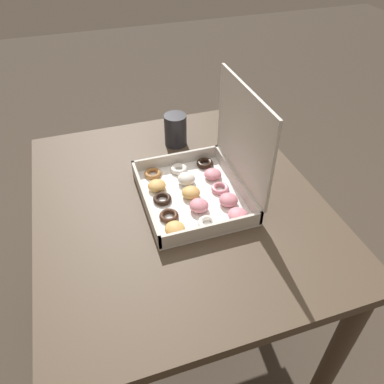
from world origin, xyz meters
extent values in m
plane|color=#42382D|center=(0.00, 0.00, 0.00)|extent=(8.00, 8.00, 0.00)
cube|color=#4C3D2D|center=(0.00, 0.00, 0.70)|extent=(0.91, 0.78, 0.03)
cylinder|color=#4C3D2D|center=(-0.41, -0.34, 0.34)|extent=(0.06, 0.06, 0.69)
cylinder|color=#4C3D2D|center=(-0.41, 0.34, 0.34)|extent=(0.06, 0.06, 0.69)
cylinder|color=#4C3D2D|center=(0.41, 0.34, 0.34)|extent=(0.06, 0.06, 0.69)
cube|color=white|center=(0.01, 0.04, 0.72)|extent=(0.33, 0.28, 0.01)
cube|color=beige|center=(0.01, -0.09, 0.75)|extent=(0.33, 0.01, 0.04)
cube|color=beige|center=(0.01, 0.17, 0.75)|extent=(0.33, 0.01, 0.04)
cube|color=beige|center=(-0.15, 0.04, 0.75)|extent=(0.01, 0.28, 0.04)
cube|color=beige|center=(0.17, 0.04, 0.75)|extent=(0.01, 0.28, 0.04)
cube|color=beige|center=(0.01, 0.18, 0.90)|extent=(0.33, 0.01, 0.26)
torus|color=#9E6633|center=(-0.12, -0.04, 0.73)|extent=(0.05, 0.05, 0.01)
ellipsoid|color=tan|center=(-0.05, -0.05, 0.74)|extent=(0.05, 0.05, 0.03)
torus|color=black|center=(0.00, -0.04, 0.73)|extent=(0.05, 0.05, 0.01)
torus|color=#381E11|center=(0.07, -0.05, 0.73)|extent=(0.05, 0.05, 0.01)
ellipsoid|color=tan|center=(0.13, -0.05, 0.74)|extent=(0.05, 0.05, 0.03)
torus|color=white|center=(-0.12, 0.04, 0.73)|extent=(0.05, 0.05, 0.02)
ellipsoid|color=white|center=(-0.05, 0.04, 0.74)|extent=(0.05, 0.05, 0.03)
ellipsoid|color=tan|center=(0.01, 0.04, 0.74)|extent=(0.05, 0.05, 0.03)
ellipsoid|color=pink|center=(0.07, 0.04, 0.74)|extent=(0.05, 0.05, 0.03)
torus|color=white|center=(0.13, 0.04, 0.73)|extent=(0.05, 0.05, 0.01)
torus|color=black|center=(-0.12, 0.12, 0.73)|extent=(0.05, 0.05, 0.02)
ellipsoid|color=pink|center=(-0.06, 0.13, 0.74)|extent=(0.05, 0.05, 0.02)
torus|color=pink|center=(0.01, 0.12, 0.73)|extent=(0.05, 0.05, 0.01)
ellipsoid|color=pink|center=(0.07, 0.12, 0.74)|extent=(0.05, 0.05, 0.03)
ellipsoid|color=pink|center=(0.13, 0.13, 0.74)|extent=(0.05, 0.05, 0.02)
cylinder|color=#232328|center=(-0.27, 0.07, 0.77)|extent=(0.07, 0.07, 0.11)
cylinder|color=black|center=(-0.27, 0.07, 0.82)|extent=(0.06, 0.06, 0.01)
camera|label=1|loc=(0.76, -0.21, 1.42)|focal=35.00mm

